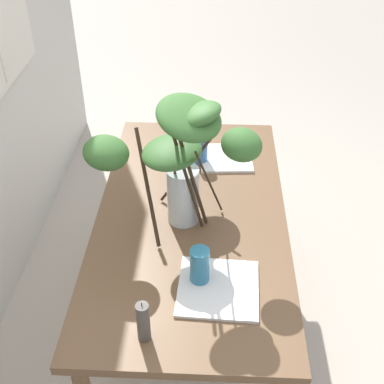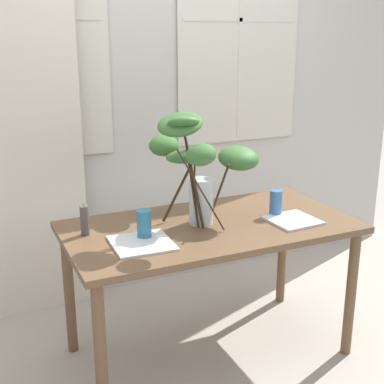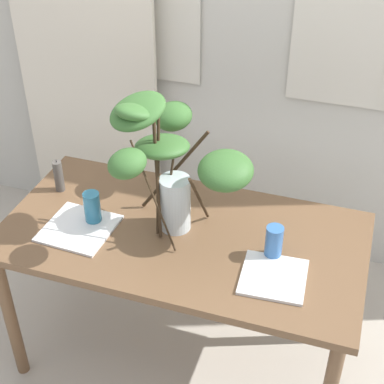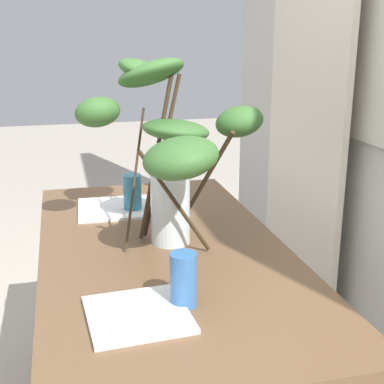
{
  "view_description": "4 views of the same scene",
  "coord_description": "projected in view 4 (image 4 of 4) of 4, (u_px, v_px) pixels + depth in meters",
  "views": [
    {
      "loc": [
        -1.62,
        -0.08,
        2.08
      ],
      "look_at": [
        -0.08,
        -0.01,
        0.93
      ],
      "focal_mm": 47.79,
      "sensor_mm": 36.0,
      "label": 1
    },
    {
      "loc": [
        -1.14,
        -2.29,
        1.71
      ],
      "look_at": [
        -0.11,
        -0.02,
        0.95
      ],
      "focal_mm": 49.26,
      "sensor_mm": 36.0,
      "label": 2
    },
    {
      "loc": [
        0.62,
        -1.74,
        2.27
      ],
      "look_at": [
        0.04,
        0.01,
        0.96
      ],
      "focal_mm": 54.35,
      "sensor_mm": 36.0,
      "label": 3
    },
    {
      "loc": [
        1.57,
        -0.29,
        1.42
      ],
      "look_at": [
        0.03,
        0.09,
        0.94
      ],
      "focal_mm": 50.34,
      "sensor_mm": 36.0,
      "label": 4
    }
  ],
  "objects": [
    {
      "name": "plate_square_left",
      "position": [
        115.0,
        208.0,
        2.07
      ],
      "size": [
        0.29,
        0.29,
        0.01
      ],
      "primitive_type": "cube",
      "rotation": [
        0.0,
        0.0,
        -0.05
      ],
      "color": "white",
      "rests_on": "dining_table"
    },
    {
      "name": "vase_with_branches",
      "position": [
        171.0,
        139.0,
        1.67
      ],
      "size": [
        0.59,
        0.68,
        0.62
      ],
      "color": "silver",
      "rests_on": "dining_table"
    },
    {
      "name": "drinking_glass_blue_right",
      "position": [
        183.0,
        280.0,
        1.34
      ],
      "size": [
        0.07,
        0.07,
        0.14
      ],
      "primitive_type": "cylinder",
      "color": "#386BAD",
      "rests_on": "dining_table"
    },
    {
      "name": "dining_table",
      "position": [
        164.0,
        272.0,
        1.74
      ],
      "size": [
        1.49,
        0.77,
        0.76
      ],
      "color": "brown",
      "rests_on": "ground"
    },
    {
      "name": "plate_square_right",
      "position": [
        138.0,
        314.0,
        1.3
      ],
      "size": [
        0.26,
        0.26,
        0.01
      ],
      "primitive_type": "cube",
      "rotation": [
        0.0,
        0.0,
        0.06
      ],
      "color": "white",
      "rests_on": "dining_table"
    },
    {
      "name": "pillar_candle",
      "position": [
        163.0,
        174.0,
        2.3
      ],
      "size": [
        0.04,
        0.04,
        0.16
      ],
      "color": "#514C47",
      "rests_on": "dining_table"
    },
    {
      "name": "curtain_sheer_side",
      "position": [
        306.0,
        92.0,
        2.6
      ],
      "size": [
        0.81,
        0.03,
        2.27
      ],
      "primitive_type": "cube",
      "color": "silver",
      "rests_on": "ground"
    },
    {
      "name": "drinking_glass_blue_left",
      "position": [
        132.0,
        193.0,
        2.04
      ],
      "size": [
        0.07,
        0.07,
        0.14
      ],
      "primitive_type": "cylinder",
      "color": "teal",
      "rests_on": "dining_table"
    }
  ]
}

